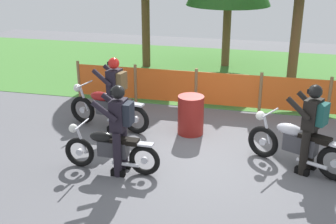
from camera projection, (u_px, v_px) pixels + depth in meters
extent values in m
cube|color=#5B5B60|center=(211.00, 156.00, 8.68)|extent=(24.00, 24.00, 0.02)
cube|color=#427A33|center=(239.00, 73.00, 14.40)|extent=(24.00, 7.17, 0.01)
cylinder|color=olive|center=(79.00, 80.00, 11.86)|extent=(0.08, 0.08, 1.05)
cylinder|color=olive|center=(136.00, 84.00, 11.50)|extent=(0.08, 0.08, 1.05)
cylinder|color=olive|center=(196.00, 88.00, 11.14)|extent=(0.08, 0.08, 1.05)
cylinder|color=olive|center=(260.00, 93.00, 10.78)|extent=(0.08, 0.08, 1.05)
cylinder|color=olive|center=(329.00, 98.00, 10.42)|extent=(0.08, 0.08, 1.05)
cube|color=orange|center=(107.00, 81.00, 11.67)|extent=(1.56, 0.02, 0.85)
cube|color=orange|center=(165.00, 85.00, 11.31)|extent=(1.56, 0.02, 0.85)
cube|color=orange|center=(228.00, 90.00, 10.95)|extent=(1.56, 0.02, 0.85)
cube|color=orange|center=(294.00, 95.00, 10.59)|extent=(1.56, 0.02, 0.85)
cylinder|color=brown|center=(146.00, 26.00, 14.76)|extent=(0.28, 0.28, 2.84)
cylinder|color=brown|center=(226.00, 36.00, 14.98)|extent=(0.28, 0.28, 2.12)
cylinder|color=brown|center=(295.00, 42.00, 12.21)|extent=(0.28, 0.28, 2.86)
torus|color=black|center=(80.00, 152.00, 8.17)|extent=(0.59, 0.12, 0.59)
cylinder|color=silver|center=(80.00, 152.00, 8.17)|extent=(0.13, 0.06, 0.13)
torus|color=black|center=(144.00, 160.00, 7.86)|extent=(0.59, 0.12, 0.59)
cylinder|color=silver|center=(144.00, 160.00, 7.86)|extent=(0.13, 0.06, 0.13)
cube|color=#38383D|center=(113.00, 148.00, 7.94)|extent=(0.56, 0.24, 0.30)
ellipsoid|color=black|center=(102.00, 137.00, 7.92)|extent=(0.49, 0.23, 0.20)
cube|color=black|center=(125.00, 141.00, 7.83)|extent=(0.52, 0.22, 0.09)
cube|color=silver|center=(144.00, 144.00, 7.74)|extent=(0.34, 0.16, 0.04)
cylinder|color=silver|center=(81.00, 140.00, 8.06)|extent=(0.22, 0.06, 0.53)
sphere|color=white|center=(73.00, 128.00, 8.02)|extent=(0.17, 0.17, 0.17)
cylinder|color=silver|center=(82.00, 124.00, 7.94)|extent=(0.04, 0.56, 0.03)
cylinder|color=silver|center=(125.00, 164.00, 7.84)|extent=(0.51, 0.08, 0.06)
torus|color=black|center=(263.00, 142.00, 8.54)|extent=(0.63, 0.39, 0.65)
cylinder|color=silver|center=(263.00, 142.00, 8.54)|extent=(0.15, 0.12, 0.14)
torus|color=black|center=(335.00, 164.00, 7.67)|extent=(0.63, 0.39, 0.65)
cylinder|color=silver|center=(335.00, 164.00, 7.67)|extent=(0.15, 0.12, 0.14)
cube|color=#38383D|center=(300.00, 144.00, 8.01)|extent=(0.66, 0.49, 0.33)
ellipsoid|color=#B7B7C1|center=(290.00, 130.00, 8.07)|extent=(0.58, 0.46, 0.22)
cube|color=black|center=(315.00, 138.00, 7.78)|extent=(0.61, 0.46, 0.10)
cylinder|color=silver|center=(267.00, 129.00, 8.39)|extent=(0.24, 0.16, 0.58)
sphere|color=white|center=(260.00, 116.00, 8.41)|extent=(0.25, 0.25, 0.18)
cylinder|color=silver|center=(270.00, 113.00, 8.25)|extent=(0.30, 0.56, 0.03)
cylinder|color=silver|center=(312.00, 164.00, 7.81)|extent=(0.53, 0.32, 0.07)
torus|color=black|center=(83.00, 110.00, 10.21)|extent=(0.67, 0.24, 0.66)
cylinder|color=silver|center=(83.00, 110.00, 10.21)|extent=(0.15, 0.09, 0.14)
torus|color=black|center=(136.00, 119.00, 9.64)|extent=(0.67, 0.24, 0.66)
cylinder|color=silver|center=(136.00, 119.00, 9.64)|extent=(0.15, 0.09, 0.14)
cube|color=#38383D|center=(110.00, 107.00, 9.83)|extent=(0.65, 0.36, 0.33)
ellipsoid|color=maroon|center=(101.00, 97.00, 9.85)|extent=(0.57, 0.35, 0.23)
cube|color=black|center=(119.00, 101.00, 9.66)|extent=(0.61, 0.34, 0.10)
cube|color=silver|center=(135.00, 104.00, 9.51)|extent=(0.40, 0.24, 0.04)
cylinder|color=silver|center=(84.00, 98.00, 10.08)|extent=(0.25, 0.10, 0.59)
sphere|color=white|center=(77.00, 88.00, 10.06)|extent=(0.22, 0.22, 0.19)
cylinder|color=silver|center=(84.00, 84.00, 9.94)|extent=(0.15, 0.61, 0.03)
cylinder|color=silver|center=(119.00, 122.00, 9.68)|extent=(0.57, 0.18, 0.07)
cylinder|color=black|center=(117.00, 154.00, 7.78)|extent=(0.15, 0.15, 0.86)
cube|color=black|center=(118.00, 173.00, 7.91)|extent=(0.26, 0.12, 0.12)
cylinder|color=black|center=(124.00, 147.00, 8.07)|extent=(0.15, 0.15, 0.86)
cube|color=black|center=(124.00, 165.00, 8.20)|extent=(0.26, 0.12, 0.12)
cube|color=black|center=(119.00, 115.00, 7.67)|extent=(0.25, 0.37, 0.56)
cylinder|color=black|center=(104.00, 112.00, 7.47)|extent=(0.49, 0.11, 0.38)
cylinder|color=black|center=(114.00, 103.00, 7.87)|extent=(0.49, 0.11, 0.38)
sphere|color=black|center=(118.00, 92.00, 7.52)|extent=(0.26, 0.26, 0.25)
cube|color=black|center=(113.00, 92.00, 7.54)|extent=(0.03, 0.18, 0.08)
cube|color=#1E232D|center=(128.00, 114.00, 7.61)|extent=(0.17, 0.28, 0.40)
cylinder|color=black|center=(304.00, 153.00, 7.83)|extent=(0.20, 0.20, 0.86)
cube|color=black|center=(302.00, 171.00, 7.96)|extent=(0.28, 0.21, 0.12)
cylinder|color=black|center=(311.00, 147.00, 8.06)|extent=(0.20, 0.20, 0.86)
cube|color=black|center=(309.00, 165.00, 8.19)|extent=(0.28, 0.21, 0.12)
cube|color=black|center=(312.00, 114.00, 7.69)|extent=(0.38, 0.43, 0.56)
cylinder|color=black|center=(298.00, 109.00, 7.60)|extent=(0.48, 0.31, 0.38)
cylinder|color=black|center=(309.00, 102.00, 7.91)|extent=(0.48, 0.31, 0.38)
sphere|color=black|center=(315.00, 92.00, 7.54)|extent=(0.34, 0.34, 0.25)
cube|color=black|center=(310.00, 91.00, 7.60)|extent=(0.11, 0.17, 0.08)
cube|color=#194C47|center=(322.00, 114.00, 7.57)|extent=(0.27, 0.32, 0.40)
cylinder|color=black|center=(112.00, 114.00, 9.67)|extent=(0.18, 0.18, 0.86)
cube|color=black|center=(113.00, 129.00, 9.80)|extent=(0.28, 0.16, 0.12)
cylinder|color=black|center=(120.00, 110.00, 9.94)|extent=(0.18, 0.18, 0.86)
cube|color=black|center=(120.00, 124.00, 10.07)|extent=(0.28, 0.16, 0.12)
cube|color=black|center=(115.00, 82.00, 9.55)|extent=(0.31, 0.40, 0.56)
cylinder|color=black|center=(102.00, 78.00, 9.39)|extent=(0.49, 0.19, 0.38)
cylinder|color=black|center=(113.00, 73.00, 9.76)|extent=(0.49, 0.19, 0.38)
sphere|color=red|center=(114.00, 63.00, 9.40)|extent=(0.29, 0.29, 0.25)
cube|color=black|center=(110.00, 63.00, 9.44)|extent=(0.07, 0.18, 0.08)
cube|color=brown|center=(121.00, 81.00, 9.47)|extent=(0.21, 0.31, 0.40)
cylinder|color=maroon|center=(191.00, 115.00, 9.59)|extent=(0.58, 0.58, 0.88)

